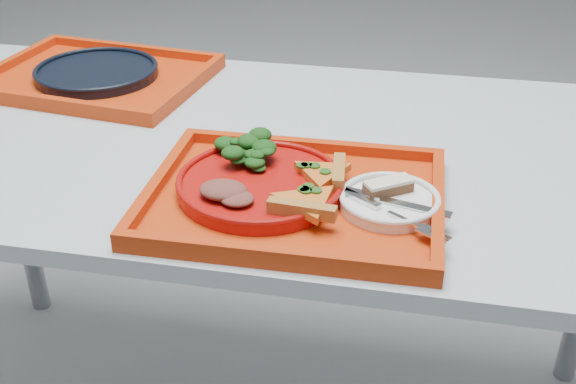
# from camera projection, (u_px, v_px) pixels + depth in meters

# --- Properties ---
(table) EXTENTS (1.60, 0.80, 0.75)m
(table) POSITION_uv_depth(u_px,v_px,m) (252.00, 175.00, 1.35)
(table) COLOR #9AA4AD
(table) RESTS_ON ground
(tray_main) EXTENTS (0.45, 0.36, 0.01)m
(tray_main) POSITION_uv_depth(u_px,v_px,m) (294.00, 201.00, 1.11)
(tray_main) COLOR #B62E09
(tray_main) RESTS_ON table
(tray_far) EXTENTS (0.49, 0.40, 0.01)m
(tray_far) POSITION_uv_depth(u_px,v_px,m) (98.00, 79.00, 1.55)
(tray_far) COLOR #B62E09
(tray_far) RESTS_ON table
(dinner_plate) EXTENTS (0.26, 0.26, 0.02)m
(dinner_plate) POSITION_uv_depth(u_px,v_px,m) (261.00, 186.00, 1.12)
(dinner_plate) COLOR #A00E0A
(dinner_plate) RESTS_ON tray_main
(side_plate) EXTENTS (0.15, 0.15, 0.01)m
(side_plate) POSITION_uv_depth(u_px,v_px,m) (389.00, 203.00, 1.08)
(side_plate) COLOR white
(side_plate) RESTS_ON tray_main
(navy_plate) EXTENTS (0.26, 0.26, 0.02)m
(navy_plate) POSITION_uv_depth(u_px,v_px,m) (97.00, 73.00, 1.54)
(navy_plate) COLOR black
(navy_plate) RESTS_ON tray_far
(pizza_slice_a) EXTENTS (0.11, 0.12, 0.02)m
(pizza_slice_a) POSITION_uv_depth(u_px,v_px,m) (307.00, 200.00, 1.05)
(pizza_slice_a) COLOR orange
(pizza_slice_a) RESTS_ON dinner_plate
(pizza_slice_b) EXTENTS (0.11, 0.10, 0.02)m
(pizza_slice_b) POSITION_uv_depth(u_px,v_px,m) (322.00, 171.00, 1.12)
(pizza_slice_b) COLOR orange
(pizza_slice_b) RESTS_ON dinner_plate
(salad_heap) EXTENTS (0.10, 0.09, 0.05)m
(salad_heap) POSITION_uv_depth(u_px,v_px,m) (247.00, 146.00, 1.17)
(salad_heap) COLOR black
(salad_heap) RESTS_ON dinner_plate
(meat_portion) EXTENTS (0.07, 0.06, 0.02)m
(meat_portion) POSITION_uv_depth(u_px,v_px,m) (223.00, 190.00, 1.07)
(meat_portion) COLOR brown
(meat_portion) RESTS_ON dinner_plate
(dessert_bar) EXTENTS (0.08, 0.07, 0.02)m
(dessert_bar) POSITION_uv_depth(u_px,v_px,m) (388.00, 186.00, 1.09)
(dessert_bar) COLOR #4A2718
(dessert_bar) RESTS_ON side_plate
(knife) EXTENTS (0.18, 0.06, 0.01)m
(knife) POSITION_uv_depth(u_px,v_px,m) (390.00, 200.00, 1.06)
(knife) COLOR silver
(knife) RESTS_ON side_plate
(fork) EXTENTS (0.17, 0.12, 0.01)m
(fork) POSITION_uv_depth(u_px,v_px,m) (387.00, 211.00, 1.04)
(fork) COLOR silver
(fork) RESTS_ON side_plate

